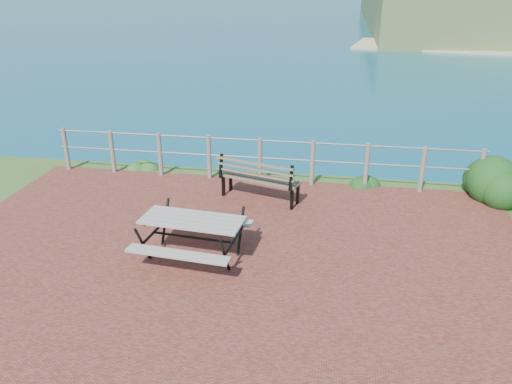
# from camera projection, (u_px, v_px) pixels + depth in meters

# --- Properties ---
(ground) EXTENTS (10.00, 7.00, 0.12)m
(ground) POSITION_uv_depth(u_px,v_px,m) (227.00, 258.00, 8.13)
(ground) COLOR maroon
(ground) RESTS_ON ground
(safety_railing) EXTENTS (9.40, 0.10, 1.00)m
(safety_railing) POSITION_uv_depth(u_px,v_px,m) (260.00, 158.00, 10.94)
(safety_railing) COLOR #6B5B4C
(safety_railing) RESTS_ON ground
(picnic_table) EXTENTS (1.67, 1.40, 0.68)m
(picnic_table) POSITION_uv_depth(u_px,v_px,m) (193.00, 234.00, 7.97)
(picnic_table) COLOR gray
(picnic_table) RESTS_ON ground
(park_bench) EXTENTS (1.71, 0.87, 0.94)m
(park_bench) POSITION_uv_depth(u_px,v_px,m) (260.00, 172.00, 9.99)
(park_bench) COLOR brown
(park_bench) RESTS_ON ground
(shrub_right_edge) EXTENTS (1.18, 1.18, 1.68)m
(shrub_right_edge) POSITION_uv_depth(u_px,v_px,m) (480.00, 200.00, 10.27)
(shrub_right_edge) COLOR #123B15
(shrub_right_edge) RESTS_ON ground
(shrub_lip_west) EXTENTS (0.66, 0.66, 0.35)m
(shrub_lip_west) POSITION_uv_depth(u_px,v_px,m) (144.00, 166.00, 12.08)
(shrub_lip_west) COLOR #1C4D1E
(shrub_lip_west) RESTS_ON ground
(shrub_lip_east) EXTENTS (0.70, 0.70, 0.41)m
(shrub_lip_east) POSITION_uv_depth(u_px,v_px,m) (368.00, 183.00, 11.11)
(shrub_lip_east) COLOR #123B15
(shrub_lip_east) RESTS_ON ground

